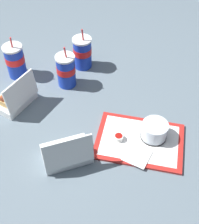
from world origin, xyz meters
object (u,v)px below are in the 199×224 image
Objects in this scene: cake_container at (154,131)px; soda_cup_front at (15,61)px; plastic_fork at (133,126)px; clamshell_hotdog_corner at (15,97)px; ketchup_cup at (119,137)px; food_tray at (139,141)px; clamshell_hotdog_right at (66,152)px; soda_cup_back at (82,52)px; soda_cup_corner at (66,70)px.

soda_cup_front is (-0.72, 0.30, 0.04)m from cake_container.
plastic_fork is (-0.09, 0.04, -0.03)m from cake_container.
clamshell_hotdog_corner is 0.22m from soda_cup_front.
cake_container is 2.85× the size of ketchup_cup.
ketchup_cup reaches higher than food_tray.
soda_cup_back is at bearing 96.08° from clamshell_hotdog_right.
clamshell_hotdog_right is at bearing -50.54° from soda_cup_front.
cake_container is 0.49× the size of soda_cup_back.
cake_container is at bearing -8.02° from clamshell_hotdog_corner.
plastic_fork is (-0.04, 0.07, 0.01)m from food_tray.
cake_container is (0.06, 0.03, 0.04)m from food_tray.
soda_cup_back is (-0.35, 0.46, 0.08)m from food_tray.
clamshell_hotdog_right is (-0.29, -0.14, 0.03)m from food_tray.
cake_container is 0.38m from clamshell_hotdog_right.
clamshell_hotdog_corner is at bearing -139.07° from soda_cup_corner.
clamshell_hotdog_corner is at bearing -177.79° from plastic_fork.
food_tray is 3.33× the size of cake_container.
clamshell_hotdog_right reaches higher than food_tray.
plastic_fork is 0.47× the size of soda_cup_corner.
clamshell_hotdog_right reaches higher than plastic_fork.
soda_cup_front is at bearing 165.41° from plastic_fork.
cake_container is 0.67m from clamshell_hotdog_corner.
cake_container is 1.04× the size of plastic_fork.
soda_cup_front is at bearing 175.06° from soda_cup_corner.
clamshell_hotdog_right is at bearing -39.18° from clamshell_hotdog_corner.
ketchup_cup is at bearing -30.48° from soda_cup_front.
clamshell_hotdog_corner is 0.97× the size of soda_cup_corner.
clamshell_hotdog_right reaches higher than ketchup_cup.
soda_cup_back reaches higher than ketchup_cup.
ketchup_cup is at bearing -172.68° from food_tray.
clamshell_hotdog_corner reaches higher than plastic_fork.
soda_cup_corner is (0.27, -0.02, -0.00)m from soda_cup_front.
cake_container is at bearing -46.73° from soda_cup_back.
food_tray is 0.75m from soda_cup_front.
clamshell_hotdog_corner is 0.43m from soda_cup_back.
ketchup_cup is at bearing -114.90° from plastic_fork.
soda_cup_back is (-0.26, 0.47, 0.06)m from ketchup_cup.
ketchup_cup is at bearing -45.88° from soda_cup_corner.
clamshell_hotdog_right is at bearing -83.92° from soda_cup_back.
food_tray is 0.59m from soda_cup_back.
plastic_fork is 0.69m from soda_cup_front.
plastic_fork is at bearing -33.36° from soda_cup_corner.
soda_cup_front reaches higher than plastic_fork.
soda_cup_corner is at bearing 148.86° from cake_container.
cake_container is at bearing -22.32° from soda_cup_front.
clamshell_hotdog_corner is (-0.52, 0.14, 0.01)m from ketchup_cup.
ketchup_cup is 0.17× the size of soda_cup_corner.
ketchup_cup is at bearing -14.81° from clamshell_hotdog_corner.
cake_container is at bearing 16.51° from ketchup_cup.
cake_container reaches higher than food_tray.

